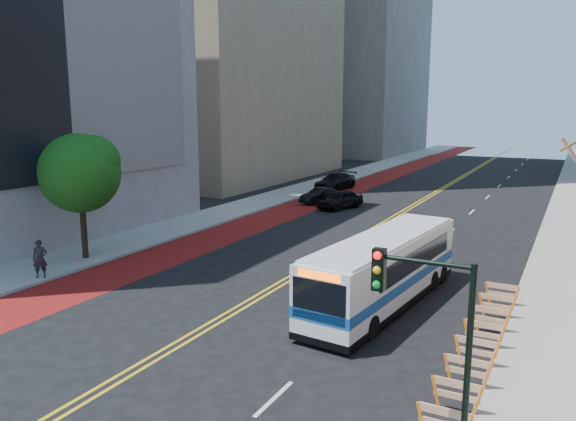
% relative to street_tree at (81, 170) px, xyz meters
% --- Properties ---
extents(ground, '(160.00, 160.00, 0.00)m').
position_rel_street_tree_xyz_m(ground, '(11.24, -6.04, -4.91)').
color(ground, black).
rests_on(ground, ground).
extents(sidewalk_left, '(4.00, 140.00, 0.15)m').
position_rel_street_tree_xyz_m(sidewalk_left, '(-0.76, 23.96, -4.84)').
color(sidewalk_left, gray).
rests_on(sidewalk_left, ground).
extents(sidewalk_right, '(4.00, 140.00, 0.15)m').
position_rel_street_tree_xyz_m(sidewalk_right, '(23.24, 23.96, -4.84)').
color(sidewalk_right, gray).
rests_on(sidewalk_right, ground).
extents(bus_lane_paint, '(3.60, 140.00, 0.01)m').
position_rel_street_tree_xyz_m(bus_lane_paint, '(3.14, 23.96, -4.91)').
color(bus_lane_paint, '#5E110D').
rests_on(bus_lane_paint, ground).
extents(center_line_inner, '(0.14, 140.00, 0.01)m').
position_rel_street_tree_xyz_m(center_line_inner, '(11.06, 23.96, -4.91)').
color(center_line_inner, gold).
rests_on(center_line_inner, ground).
extents(center_line_outer, '(0.14, 140.00, 0.01)m').
position_rel_street_tree_xyz_m(center_line_outer, '(11.42, 23.96, -4.91)').
color(center_line_outer, gold).
rests_on(center_line_outer, ground).
extents(lane_dashes, '(0.14, 98.20, 0.01)m').
position_rel_street_tree_xyz_m(lane_dashes, '(16.04, 31.96, -4.90)').
color(lane_dashes, silver).
rests_on(lane_dashes, ground).
extents(construction_barriers, '(1.42, 10.91, 1.00)m').
position_rel_street_tree_xyz_m(construction_barriers, '(20.84, -2.62, -4.24)').
color(construction_barriers, orange).
rests_on(construction_barriers, ground).
extents(street_tree, '(4.20, 4.20, 6.70)m').
position_rel_street_tree_xyz_m(street_tree, '(0.00, 0.00, 0.00)').
color(street_tree, black).
rests_on(street_tree, sidewalk_left).
extents(traffic_signal, '(2.21, 0.34, 5.07)m').
position_rel_street_tree_xyz_m(traffic_signal, '(20.66, -9.55, -1.19)').
color(traffic_signal, black).
rests_on(traffic_signal, sidewalk_right).
extents(transit_bus, '(3.45, 11.02, 2.98)m').
position_rel_street_tree_xyz_m(transit_bus, '(16.41, 0.89, -3.36)').
color(transit_bus, silver).
rests_on(transit_bus, ground).
extents(car_a, '(2.99, 4.68, 1.48)m').
position_rel_street_tree_xyz_m(car_a, '(6.30, 20.56, -4.17)').
color(car_a, black).
rests_on(car_a, ground).
extents(car_b, '(2.54, 4.08, 1.27)m').
position_rel_street_tree_xyz_m(car_b, '(3.81, 22.15, -4.28)').
color(car_b, black).
rests_on(car_b, ground).
extents(car_c, '(2.91, 5.76, 1.60)m').
position_rel_street_tree_xyz_m(car_c, '(1.94, 29.88, -4.11)').
color(car_c, black).
rests_on(car_c, ground).
extents(pedestrian, '(0.80, 0.78, 1.86)m').
position_rel_street_tree_xyz_m(pedestrian, '(0.84, -3.60, -3.83)').
color(pedestrian, black).
rests_on(pedestrian, sidewalk_left).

